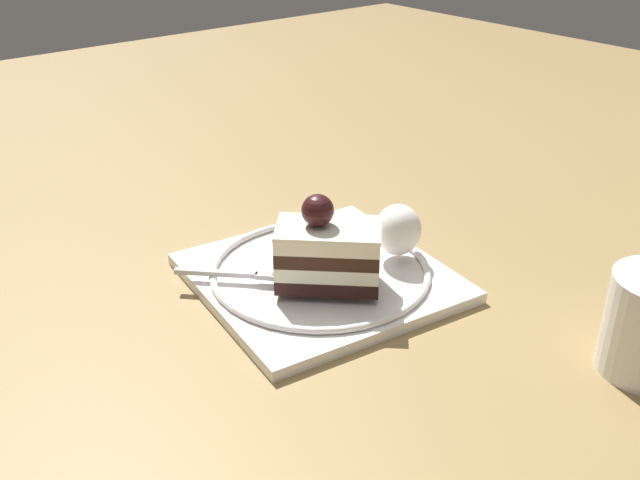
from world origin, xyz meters
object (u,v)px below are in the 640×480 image
object	(u,v)px
dessert_plate	(320,275)
whipped_cream_dollop	(397,229)
cake_slice	(325,250)
fork	(239,274)

from	to	relation	value
dessert_plate	whipped_cream_dollop	world-z (taller)	whipped_cream_dollop
cake_slice	whipped_cream_dollop	world-z (taller)	cake_slice
fork	cake_slice	bearing A→B (deg)	-134.75
whipped_cream_dollop	cake_slice	bearing A→B (deg)	88.53
dessert_plate	fork	size ratio (longest dim) A/B	2.86
dessert_plate	cake_slice	xyz separation A→B (m)	(-0.02, 0.01, 0.04)
fork	whipped_cream_dollop	bearing A→B (deg)	-111.90
whipped_cream_dollop	dessert_plate	bearing A→B (deg)	71.40
whipped_cream_dollop	fork	world-z (taller)	whipped_cream_dollop
cake_slice	whipped_cream_dollop	bearing A→B (deg)	-91.47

